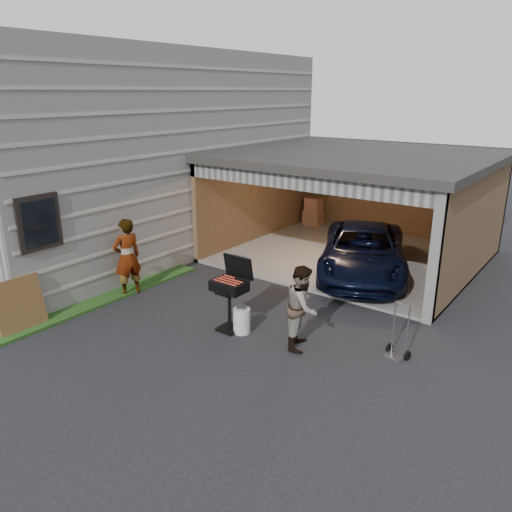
% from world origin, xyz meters
% --- Properties ---
extents(ground, '(80.00, 80.00, 0.00)m').
position_xyz_m(ground, '(0.00, 0.00, 0.00)').
color(ground, black).
rests_on(ground, ground).
extents(house, '(7.00, 11.00, 5.50)m').
position_xyz_m(house, '(-6.00, 4.00, 2.75)').
color(house, '#474744').
rests_on(house, ground).
extents(groundcover_strip, '(0.50, 8.00, 0.06)m').
position_xyz_m(groundcover_strip, '(-2.25, -1.00, 0.03)').
color(groundcover_strip, '#193814').
rests_on(groundcover_strip, ground).
extents(garage, '(6.80, 6.30, 2.90)m').
position_xyz_m(garage, '(0.76, 6.79, 1.87)').
color(garage, '#605E59').
rests_on(garage, ground).
extents(minivan, '(3.58, 4.77, 1.20)m').
position_xyz_m(minivan, '(1.68, 5.20, 0.60)').
color(minivan, black).
rests_on(minivan, ground).
extents(woman, '(0.56, 0.73, 1.78)m').
position_xyz_m(woman, '(-2.10, 0.95, 0.89)').
color(woman, '#ABC7D7').
rests_on(woman, ground).
extents(man, '(0.81, 0.91, 1.55)m').
position_xyz_m(man, '(2.36, 1.21, 0.77)').
color(man, '#45241B').
rests_on(man, ground).
extents(bbq_grill, '(0.65, 0.58, 1.46)m').
position_xyz_m(bbq_grill, '(0.90, 0.96, 0.87)').
color(bbq_grill, black).
rests_on(bbq_grill, ground).
extents(propane_tank, '(0.43, 0.43, 0.50)m').
position_xyz_m(propane_tank, '(1.16, 0.98, 0.25)').
color(propane_tank, silver).
rests_on(propane_tank, ground).
extents(plywood_panel, '(0.27, 0.95, 1.05)m').
position_xyz_m(plywood_panel, '(-2.34, -1.50, 0.53)').
color(plywood_panel, '#54361C').
rests_on(plywood_panel, ground).
extents(hand_truck, '(0.44, 0.38, 1.01)m').
position_xyz_m(hand_truck, '(3.92, 1.87, 0.19)').
color(hand_truck, gray).
rests_on(hand_truck, ground).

